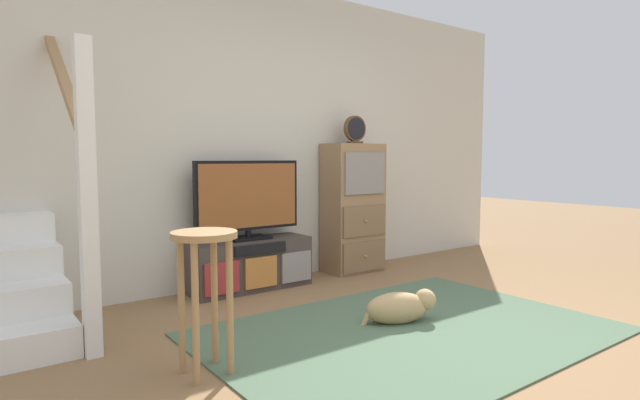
% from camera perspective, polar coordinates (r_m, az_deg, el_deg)
% --- Properties ---
extents(ground_plane, '(20.00, 20.00, 0.00)m').
position_cam_1_polar(ground_plane, '(3.11, 18.40, -16.93)').
color(ground_plane, olive).
extents(back_wall, '(6.40, 0.12, 2.70)m').
position_cam_1_polar(back_wall, '(4.75, -6.35, 7.33)').
color(back_wall, beige).
rests_on(back_wall, ground_plane).
extents(area_rug, '(2.60, 1.80, 0.01)m').
position_cam_1_polar(area_rug, '(3.46, 10.00, -14.36)').
color(area_rug, '#4C664C').
rests_on(area_rug, ground_plane).
extents(media_console, '(1.07, 0.38, 0.43)m').
position_cam_1_polar(media_console, '(4.46, -7.84, -7.18)').
color(media_console, '#423833').
rests_on(media_console, ground_plane).
extents(television, '(0.97, 0.22, 0.68)m').
position_cam_1_polar(television, '(4.40, -8.08, 0.24)').
color(television, black).
rests_on(television, media_console).
extents(side_cabinet, '(0.58, 0.38, 1.27)m').
position_cam_1_polar(side_cabinet, '(5.06, 3.76, -0.91)').
color(side_cabinet, '#93704C').
rests_on(side_cabinet, ground_plane).
extents(desk_clock, '(0.25, 0.08, 0.27)m').
position_cam_1_polar(desk_clock, '(5.03, 3.95, 7.89)').
color(desk_clock, '#4C3823').
rests_on(desk_clock, side_cabinet).
extents(bar_stool_near, '(0.34, 0.34, 0.76)m').
position_cam_1_polar(bar_stool_near, '(2.71, -12.82, -7.65)').
color(bar_stool_near, '#A37A4C').
rests_on(bar_stool_near, ground_plane).
extents(dog, '(0.51, 0.35, 0.23)m').
position_cam_1_polar(dog, '(3.59, 9.07, -11.79)').
color(dog, tan).
rests_on(dog, ground_plane).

